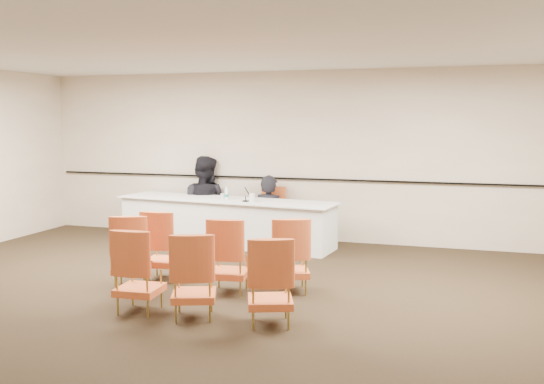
{
  "coord_description": "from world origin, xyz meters",
  "views": [
    {
      "loc": [
        2.7,
        -6.4,
        2.13
      ],
      "look_at": [
        -0.13,
        2.6,
        1.01
      ],
      "focal_mm": 40.0,
      "sensor_mm": 36.0,
      "label": 1
    }
  ],
  "objects_px": {
    "aud_chair_front_mid": "(229,255)",
    "aud_chair_back_left": "(139,270)",
    "coffee_cup": "(252,198)",
    "microphone": "(246,193)",
    "water_bottle": "(227,193)",
    "aud_chair_front_left": "(163,245)",
    "aud_chair_back_mid": "(194,275)",
    "aud_chair_front_right": "(290,254)",
    "panelist_second": "(204,209)",
    "panel_table": "(226,222)",
    "panelist_main": "(269,223)",
    "aud_chair_extra": "(132,251)",
    "drinking_glass": "(222,196)",
    "panelist_second_chair": "(204,210)",
    "aud_chair_back_right": "(270,280)",
    "panelist_main_chair": "(269,214)"
  },
  "relations": [
    {
      "from": "aud_chair_back_mid",
      "to": "water_bottle",
      "type": "bearing_deg",
      "value": 86.17
    },
    {
      "from": "aud_chair_front_left",
      "to": "panelist_second",
      "type": "bearing_deg",
      "value": 99.9
    },
    {
      "from": "panelist_second_chair",
      "to": "aud_chair_front_mid",
      "type": "distance_m",
      "value": 3.88
    },
    {
      "from": "microphone",
      "to": "aud_chair_back_mid",
      "type": "distance_m",
      "value": 3.67
    },
    {
      "from": "aud_chair_front_right",
      "to": "panel_table",
      "type": "bearing_deg",
      "value": 105.41
    },
    {
      "from": "panelist_main",
      "to": "aud_chair_back_mid",
      "type": "distance_m",
      "value": 4.31
    },
    {
      "from": "panel_table",
      "to": "panelist_main",
      "type": "distance_m",
      "value": 0.8
    },
    {
      "from": "microphone",
      "to": "coffee_cup",
      "type": "distance_m",
      "value": 0.13
    },
    {
      "from": "panelist_main_chair",
      "to": "panelist_second",
      "type": "xyz_separation_m",
      "value": [
        -1.31,
        0.15,
        0.02
      ]
    },
    {
      "from": "coffee_cup",
      "to": "aud_chair_back_left",
      "type": "height_order",
      "value": "aud_chair_back_left"
    },
    {
      "from": "panel_table",
      "to": "aud_chair_front_mid",
      "type": "xyz_separation_m",
      "value": [
        1.15,
        -2.76,
        0.08
      ]
    },
    {
      "from": "panelist_second_chair",
      "to": "coffee_cup",
      "type": "bearing_deg",
      "value": -27.73
    },
    {
      "from": "panel_table",
      "to": "drinking_glass",
      "type": "bearing_deg",
      "value": -151.4
    },
    {
      "from": "panel_table",
      "to": "aud_chair_back_right",
      "type": "bearing_deg",
      "value": -55.31
    },
    {
      "from": "water_bottle",
      "to": "aud_chair_front_mid",
      "type": "xyz_separation_m",
      "value": [
        1.13,
        -2.76,
        -0.42
      ]
    },
    {
      "from": "panelist_main",
      "to": "microphone",
      "type": "xyz_separation_m",
      "value": [
        -0.18,
        -0.7,
        0.61
      ]
    },
    {
      "from": "water_bottle",
      "to": "aud_chair_back_mid",
      "type": "height_order",
      "value": "water_bottle"
    },
    {
      "from": "aud_chair_front_mid",
      "to": "aud_chair_back_left",
      "type": "distance_m",
      "value": 1.21
    },
    {
      "from": "panelist_main",
      "to": "drinking_glass",
      "type": "bearing_deg",
      "value": 44.76
    },
    {
      "from": "panelist_second",
      "to": "aud_chair_front_mid",
      "type": "relative_size",
      "value": 2.07
    },
    {
      "from": "coffee_cup",
      "to": "aud_chair_front_left",
      "type": "bearing_deg",
      "value": -101.68
    },
    {
      "from": "aud_chair_back_right",
      "to": "drinking_glass",
      "type": "bearing_deg",
      "value": 98.36
    },
    {
      "from": "panelist_second",
      "to": "coffee_cup",
      "type": "relative_size",
      "value": 13.89
    },
    {
      "from": "aud_chair_front_mid",
      "to": "aud_chair_back_left",
      "type": "height_order",
      "value": "same"
    },
    {
      "from": "panelist_main",
      "to": "microphone",
      "type": "bearing_deg",
      "value": 81.93
    },
    {
      "from": "microphone",
      "to": "aud_chair_extra",
      "type": "bearing_deg",
      "value": -101.14
    },
    {
      "from": "panelist_second",
      "to": "panel_table",
      "type": "bearing_deg",
      "value": 139.81
    },
    {
      "from": "microphone",
      "to": "aud_chair_extra",
      "type": "distance_m",
      "value": 2.8
    },
    {
      "from": "drinking_glass",
      "to": "aud_chair_extra",
      "type": "distance_m",
      "value": 2.9
    },
    {
      "from": "aud_chair_front_right",
      "to": "microphone",
      "type": "bearing_deg",
      "value": 100.45
    },
    {
      "from": "microphone",
      "to": "aud_chair_back_right",
      "type": "relative_size",
      "value": 0.3
    },
    {
      "from": "microphone",
      "to": "aud_chair_back_right",
      "type": "xyz_separation_m",
      "value": [
        1.56,
        -3.54,
        -0.45
      ]
    },
    {
      "from": "drinking_glass",
      "to": "panelist_main",
      "type": "bearing_deg",
      "value": 38.23
    },
    {
      "from": "aud_chair_front_left",
      "to": "aud_chair_back_mid",
      "type": "relative_size",
      "value": 1.0
    },
    {
      "from": "aud_chair_back_left",
      "to": "aud_chair_back_mid",
      "type": "bearing_deg",
      "value": -5.45
    },
    {
      "from": "aud_chair_front_left",
      "to": "aud_chair_back_mid",
      "type": "bearing_deg",
      "value": -55.4
    },
    {
      "from": "aud_chair_back_right",
      "to": "panelist_main_chair",
      "type": "bearing_deg",
      "value": 87.51
    },
    {
      "from": "water_bottle",
      "to": "aud_chair_back_mid",
      "type": "relative_size",
      "value": 0.24
    },
    {
      "from": "coffee_cup",
      "to": "aud_chair_back_left",
      "type": "distance_m",
      "value": 3.58
    },
    {
      "from": "panelist_second_chair",
      "to": "drinking_glass",
      "type": "bearing_deg",
      "value": -39.88
    },
    {
      "from": "coffee_cup",
      "to": "aud_chair_front_right",
      "type": "height_order",
      "value": "aud_chair_front_right"
    },
    {
      "from": "aud_chair_front_right",
      "to": "aud_chair_back_mid",
      "type": "xyz_separation_m",
      "value": [
        -0.72,
        -1.28,
        0.0
      ]
    },
    {
      "from": "panel_table",
      "to": "drinking_glass",
      "type": "height_order",
      "value": "drinking_glass"
    },
    {
      "from": "aud_chair_front_mid",
      "to": "microphone",
      "type": "bearing_deg",
      "value": 97.55
    },
    {
      "from": "panelist_main",
      "to": "aud_chair_front_right",
      "type": "bearing_deg",
      "value": 118.89
    },
    {
      "from": "panelist_main_chair",
      "to": "drinking_glass",
      "type": "relative_size",
      "value": 9.5
    },
    {
      "from": "water_bottle",
      "to": "aud_chair_back_left",
      "type": "distance_m",
      "value": 3.8
    },
    {
      "from": "panel_table",
      "to": "microphone",
      "type": "xyz_separation_m",
      "value": [
        0.44,
        -0.2,
        0.53
      ]
    },
    {
      "from": "microphone",
      "to": "water_bottle",
      "type": "xyz_separation_m",
      "value": [
        -0.42,
        0.2,
        -0.03
      ]
    },
    {
      "from": "panel_table",
      "to": "aud_chair_extra",
      "type": "height_order",
      "value": "aud_chair_extra"
    }
  ]
}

